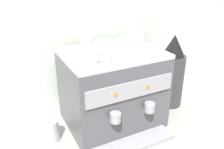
# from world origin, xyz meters

# --- Properties ---
(ground_plane) EXTENTS (4.00, 4.00, 0.00)m
(ground_plane) POSITION_xyz_m (0.00, 0.00, 0.00)
(ground_plane) COLOR #9E998E
(tiled_backsplash_wall) EXTENTS (2.80, 0.03, 1.09)m
(tiled_backsplash_wall) POSITION_xyz_m (0.00, 0.31, 0.54)
(tiled_backsplash_wall) COLOR silver
(tiled_backsplash_wall) RESTS_ON ground_plane
(espresso_machine) EXTENTS (0.54, 0.53, 0.45)m
(espresso_machine) POSITION_xyz_m (0.00, -0.00, 0.22)
(espresso_machine) COLOR #4C4C51
(espresso_machine) RESTS_ON ground_plane
(ceramic_cup_0) EXTENTS (0.10, 0.07, 0.07)m
(ceramic_cup_0) POSITION_xyz_m (-0.10, -0.12, 0.49)
(ceramic_cup_0) COLOR beige
(ceramic_cup_0) RESTS_ON espresso_machine
(ceramic_cup_1) EXTENTS (0.11, 0.07, 0.08)m
(ceramic_cup_1) POSITION_xyz_m (0.06, -0.03, 0.49)
(ceramic_cup_1) COLOR beige
(ceramic_cup_1) RESTS_ON espresso_machine
(ceramic_cup_2) EXTENTS (0.07, 0.11, 0.08)m
(ceramic_cup_2) POSITION_xyz_m (0.20, 0.11, 0.49)
(ceramic_cup_2) COLOR beige
(ceramic_cup_2) RESTS_ON espresso_machine
(ceramic_cup_3) EXTENTS (0.07, 0.11, 0.07)m
(ceramic_cup_3) POSITION_xyz_m (-0.10, 0.12, 0.49)
(ceramic_cup_3) COLOR beige
(ceramic_cup_3) RESTS_ON espresso_machine
(ceramic_cup_4) EXTENTS (0.09, 0.08, 0.08)m
(ceramic_cup_4) POSITION_xyz_m (0.20, 0.02, 0.49)
(ceramic_cup_4) COLOR beige
(ceramic_cup_4) RESTS_ON espresso_machine
(ceramic_bowl_0) EXTENTS (0.11, 0.11, 0.04)m
(ceramic_bowl_0) POSITION_xyz_m (-0.16, 0.00, 0.47)
(ceramic_bowl_0) COLOR white
(ceramic_bowl_0) RESTS_ON espresso_machine
(ceramic_bowl_1) EXTENTS (0.10, 0.10, 0.04)m
(ceramic_bowl_1) POSITION_xyz_m (-0.01, -0.12, 0.47)
(ceramic_bowl_1) COLOR white
(ceramic_bowl_1) RESTS_ON espresso_machine
(ceramic_bowl_2) EXTENTS (0.12, 0.12, 0.04)m
(ceramic_bowl_2) POSITION_xyz_m (-0.00, 0.08, 0.47)
(ceramic_bowl_2) COLOR white
(ceramic_bowl_2) RESTS_ON espresso_machine
(ceramic_bowl_3) EXTENTS (0.10, 0.10, 0.04)m
(ceramic_bowl_3) POSITION_xyz_m (0.15, -0.09, 0.47)
(ceramic_bowl_3) COLOR white
(ceramic_bowl_3) RESTS_ON espresso_machine
(coffee_grinder) EXTENTS (0.17, 0.17, 0.49)m
(coffee_grinder) POSITION_xyz_m (0.45, 0.01, 0.23)
(coffee_grinder) COLOR #333338
(coffee_grinder) RESTS_ON ground_plane
(milk_pitcher) EXTENTS (0.09, 0.09, 0.13)m
(milk_pitcher) POSITION_xyz_m (-0.38, -0.02, 0.06)
(milk_pitcher) COLOR #B7B7BC
(milk_pitcher) RESTS_ON ground_plane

